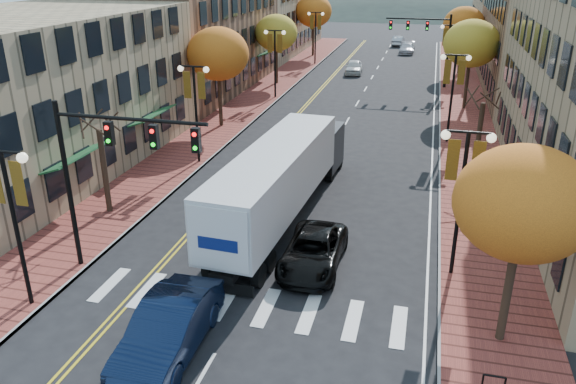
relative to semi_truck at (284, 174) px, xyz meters
The scene contains 30 objects.
ground 10.00m from the semi_truck, 87.52° to the right, with size 200.00×200.00×0.00m, color black.
sidewalk_left 24.44m from the semi_truck, 110.64° to the left, with size 4.00×85.00×0.15m, color brown.
sidewalk_right 24.75m from the semi_truck, 67.53° to the left, with size 4.00×85.00×0.15m, color brown.
building_left_near 17.04m from the semi_truck, 168.82° to the left, with size 12.00×22.00×9.00m, color #9E8966.
building_left_mid 31.24m from the semi_truck, 122.25° to the left, with size 12.00×24.00×11.00m, color brown.
building_left_far 53.95m from the semi_truck, 107.92° to the left, with size 12.00×26.00×9.50m, color #9E8966.
building_right_far 57.57m from the semi_truck, 70.78° to the left, with size 15.00×20.00×11.00m, color #9E8966.
tree_left_a 8.75m from the semi_truck, 168.65° to the right, with size 0.28×0.28×4.20m.
tree_left_b 16.95m from the semi_truck, 121.00° to the left, with size 4.48×4.48×7.21m.
tree_left_c 31.59m from the semi_truck, 105.82° to the left, with size 4.16×4.16×6.69m.
tree_left_d 49.15m from the semi_truck, 100.08° to the left, with size 4.61×4.61×7.42m.
tree_right_a 12.49m from the semi_truck, 39.34° to the right, with size 4.16×4.16×6.69m.
tree_right_b 12.54m from the semi_truck, 41.30° to the left, with size 0.28×0.28×4.20m.
tree_right_c 26.23m from the semi_truck, 68.79° to the left, with size 4.48×4.48×7.21m.
tree_right_d 41.47m from the semi_truck, 76.83° to the left, with size 4.35×4.35×7.00m.
lamp_left_a 12.19m from the semi_truck, 126.06° to the right, with size 1.96×0.36×6.05m.
lamp_left_b 9.67m from the semi_truck, 138.43° to the left, with size 1.96×0.36×6.05m.
lamp_left_c 25.37m from the semi_truck, 106.25° to the left, with size 1.96×0.36×6.05m.
lamp_left_d 42.91m from the semi_truck, 99.50° to the left, with size 1.96×0.36×6.05m.
lamp_right_a 8.98m from the semi_truck, 25.17° to the right, with size 1.96×0.36×6.05m.
lamp_right_b 16.45m from the semi_truck, 60.98° to the left, with size 1.96×0.36×6.05m.
lamp_right_c 33.30m from the semi_truck, 76.21° to the left, with size 1.96×0.36×6.05m.
traffic_mast_near 8.82m from the semi_truck, 126.93° to the right, with size 6.10×0.35×7.00m.
traffic_mast_far 32.92m from the semi_truck, 79.64° to the left, with size 6.10×0.34×7.00m.
semi_truck is the anchor object (origin of this frame).
navy_sedan 10.99m from the semi_truck, 95.28° to the right, with size 1.89×5.43×1.79m, color black.
black_suv 5.22m from the semi_truck, 61.52° to the right, with size 2.32×5.03×1.40m, color black.
car_far_white 37.87m from the semi_truck, 92.70° to the left, with size 1.75×4.34×1.48m, color silver.
car_far_silver 53.82m from the semi_truck, 86.67° to the left, with size 1.91×4.69×1.36m, color #B2B1B9.
car_far_oncoming 60.74m from the semi_truck, 88.56° to the left, with size 1.45×4.15×1.37m, color #A2A3A9.
Camera 1 is at (5.90, -14.63, 11.86)m, focal length 35.00 mm.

